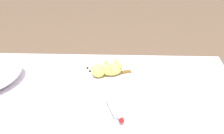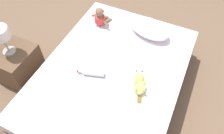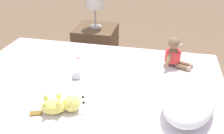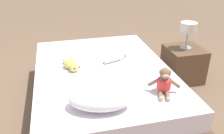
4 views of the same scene
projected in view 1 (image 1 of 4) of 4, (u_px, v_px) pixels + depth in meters
name	position (u px, v px, depth m)	size (l,w,h in m)	color
bed	(94.00, 126.00, 2.39)	(1.43, 1.95, 0.42)	brown
plush_yellow_creature	(106.00, 69.00, 2.57)	(0.18, 0.32, 0.10)	#EAE066
glass_bottle	(114.00, 106.00, 2.15)	(0.28, 0.12, 0.06)	silver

